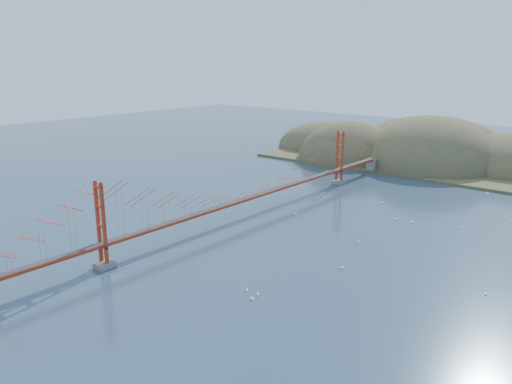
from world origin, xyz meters
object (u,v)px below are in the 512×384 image
Objects in this scene: sailboat_2 at (252,298)px; sailboat_0 at (342,267)px; sailboat_1 at (411,222)px; bridge at (252,176)px.

sailboat_0 is (3.43, 14.39, -0.00)m from sailboat_2.
sailboat_0 is at bearing -88.25° from sailboat_1.
sailboat_2 is at bearing -49.69° from bridge.
bridge is 33.08m from sailboat_2.
sailboat_0 is (24.37, -10.29, -6.85)m from bridge.
sailboat_1 is at bearing 30.24° from bridge.
bridge is 27.33m from sailboat_0.
sailboat_2 is at bearing -103.42° from sailboat_0.
bridge reaches higher than sailboat_0.
bridge is at bearing 130.31° from sailboat_2.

